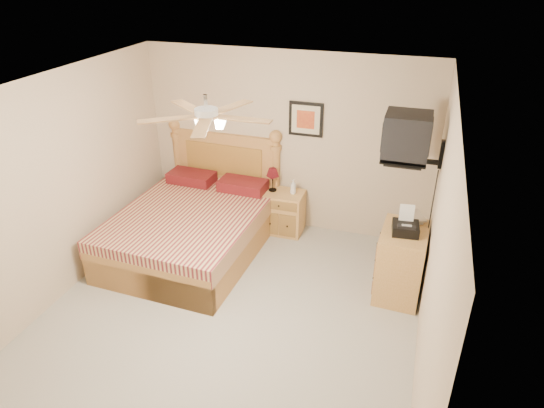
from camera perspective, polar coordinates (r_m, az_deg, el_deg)
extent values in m
plane|color=#9D998E|center=(5.50, -5.25, -13.26)|extent=(4.50, 4.50, 0.00)
cube|color=white|center=(4.31, -6.70, 12.82)|extent=(4.00, 4.50, 0.04)
cube|color=#C0AA8E|center=(6.70, 1.70, 7.18)|extent=(4.00, 0.04, 2.50)
cube|color=#C0AA8E|center=(3.29, -22.44, -20.34)|extent=(4.00, 0.04, 2.50)
cube|color=#C0AA8E|center=(5.81, -24.35, 1.28)|extent=(0.04, 4.50, 2.50)
cube|color=#C0AA8E|center=(4.46, 18.58, -5.60)|extent=(0.04, 4.50, 2.50)
cube|color=#C68F41|center=(6.87, 1.32, -0.95)|extent=(0.56, 0.42, 0.61)
imported|color=white|center=(6.67, 2.51, 2.04)|extent=(0.11, 0.11, 0.21)
cube|color=black|center=(6.50, 4.01, 9.92)|extent=(0.46, 0.04, 0.46)
cube|color=#AF7D35|center=(5.78, 14.91, -6.69)|extent=(0.52, 0.73, 0.84)
imported|color=beige|center=(5.79, 15.31, -1.62)|extent=(0.24, 0.29, 0.02)
imported|color=tan|center=(5.78, 15.30, -1.43)|extent=(0.31, 0.36, 0.02)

